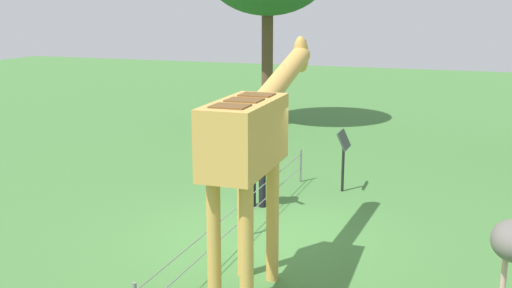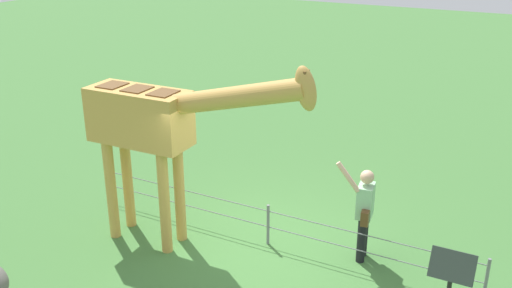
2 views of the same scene
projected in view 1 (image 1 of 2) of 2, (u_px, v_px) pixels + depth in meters
The scene contains 5 objects.
ground_plane at pixel (258, 238), 10.14m from camera, with size 60.00×60.00×0.00m, color #427538.
giraffe at pixel (253, 136), 8.00m from camera, with size 3.94×0.74×3.42m.
visitor at pixel (258, 163), 11.55m from camera, with size 0.60×0.58×1.74m.
info_sign at pixel (344, 148), 12.52m from camera, with size 0.56×0.21×1.32m.
wire_fence at pixel (244, 214), 10.14m from camera, with size 7.05×0.05×0.75m.
Camera 1 is at (-8.94, -3.25, 3.87)m, focal length 41.58 mm.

